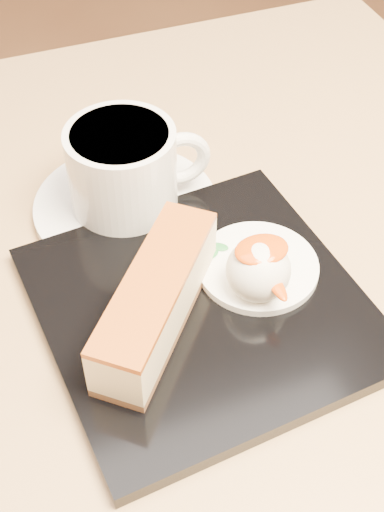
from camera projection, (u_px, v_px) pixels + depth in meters
name	position (u px, v px, depth m)	size (l,w,h in m)	color
table	(143.00, 451.00, 0.61)	(0.80, 0.80, 0.72)	black
dessert_plate	(202.00, 307.00, 0.51)	(0.22, 0.22, 0.01)	black
cheesecake	(156.00, 300.00, 0.48)	(0.12, 0.13, 0.05)	brown
cream_smear	(258.00, 267.00, 0.53)	(0.09, 0.09, 0.01)	white
ice_cream_scoop	(258.00, 270.00, 0.50)	(0.05, 0.05, 0.05)	white
mango_sauce	(262.00, 250.00, 0.48)	(0.04, 0.03, 0.01)	#D74506
mint_sprig	(209.00, 251.00, 0.53)	(0.03, 0.02, 0.00)	#2A8133
saucer	(126.00, 207.00, 0.59)	(0.15, 0.15, 0.01)	white
coffee_cup	(125.00, 167.00, 0.56)	(0.11, 0.09, 0.07)	white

